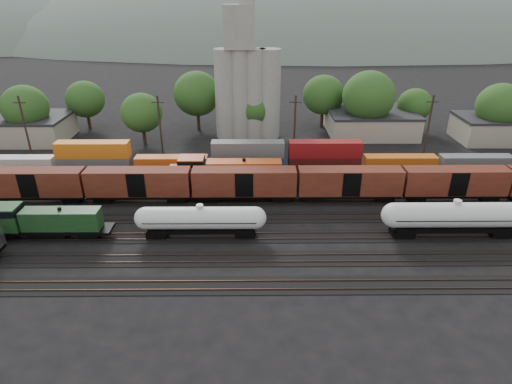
{
  "coord_description": "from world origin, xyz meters",
  "views": [
    {
      "loc": [
        4.54,
        -51.82,
        28.72
      ],
      "look_at": [
        4.94,
        2.0,
        3.0
      ],
      "focal_mm": 30.0,
      "sensor_mm": 36.0,
      "label": 1
    }
  ],
  "objects_px": {
    "tank_car_a": "(201,219)",
    "orange_locomotive": "(223,172)",
    "grain_silo": "(247,83)",
    "green_locomotive": "(40,221)"
  },
  "relations": [
    {
      "from": "orange_locomotive",
      "to": "grain_silo",
      "type": "height_order",
      "value": "grain_silo"
    },
    {
      "from": "green_locomotive",
      "to": "grain_silo",
      "type": "relative_size",
      "value": 0.55
    },
    {
      "from": "grain_silo",
      "to": "green_locomotive",
      "type": "bearing_deg",
      "value": -121.86
    },
    {
      "from": "green_locomotive",
      "to": "orange_locomotive",
      "type": "distance_m",
      "value": 26.67
    },
    {
      "from": "orange_locomotive",
      "to": "grain_silo",
      "type": "xyz_separation_m",
      "value": [
        3.44,
        26.0,
        8.51
      ]
    },
    {
      "from": "tank_car_a",
      "to": "grain_silo",
      "type": "distance_m",
      "value": 42.25
    },
    {
      "from": "green_locomotive",
      "to": "grain_silo",
      "type": "height_order",
      "value": "grain_silo"
    },
    {
      "from": "orange_locomotive",
      "to": "tank_car_a",
      "type": "bearing_deg",
      "value": -97.25
    },
    {
      "from": "tank_car_a",
      "to": "orange_locomotive",
      "type": "relative_size",
      "value": 0.85
    },
    {
      "from": "tank_car_a",
      "to": "grain_silo",
      "type": "bearing_deg",
      "value": 82.58
    }
  ]
}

